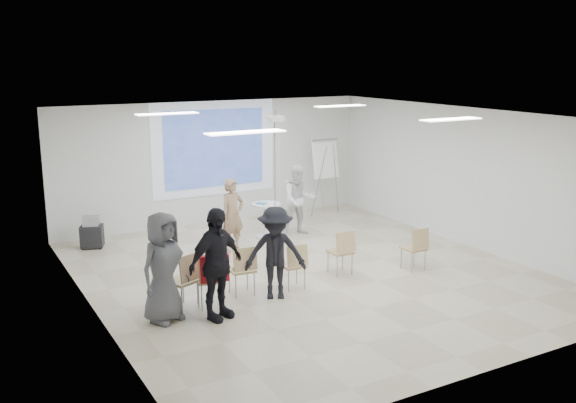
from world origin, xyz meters
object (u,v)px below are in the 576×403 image
player_right (299,196)px  av_cart (92,233)px  pedestal_table (267,218)px  chair_right_far (416,245)px  chair_right_inner (342,249)px  laptop (241,268)px  chair_left_inner (243,267)px  audience_mid (275,247)px  chair_center (295,262)px  chair_left_mid (211,276)px  audience_outer (163,261)px  audience_left (216,256)px  player_left (233,210)px  chair_far_left (185,277)px  flipchart_easel (325,159)px

player_right → av_cart: 4.66m
pedestal_table → chair_right_far: 3.73m
chair_right_inner → laptop: (-2.09, 0.03, -0.04)m
chair_left_inner → audience_mid: size_ratio=0.49×
chair_center → chair_right_far: bearing=-3.1°
player_right → chair_right_inner: bearing=-91.3°
chair_left_mid → chair_right_inner: (2.79, 0.30, -0.03)m
chair_left_mid → audience_outer: audience_outer is taller
audience_left → player_left: bearing=41.4°
pedestal_table → player_left: size_ratio=0.50×
pedestal_table → chair_right_inner: 2.95m
player_right → audience_outer: (-4.34, -3.31, 0.08)m
chair_left_inner → laptop: size_ratio=2.73×
chair_far_left → laptop: bearing=-11.5°
chair_right_inner → audience_outer: bearing=-171.8°
audience_mid → audience_outer: 1.97m
pedestal_table → chair_left_inner: size_ratio=1.00×
pedestal_table → chair_center: (-1.08, -3.16, 0.03)m
chair_center → chair_right_far: 2.55m
chair_left_mid → audience_mid: (1.14, -0.11, 0.36)m
chair_far_left → audience_outer: bearing=-173.0°
pedestal_table → laptop: bearing=-124.5°
chair_left_mid → player_left: bearing=69.2°
player_left → chair_left_inner: bearing=-124.1°
av_cart → flipchart_easel: bearing=22.5°
chair_right_inner → chair_right_far: chair_right_inner is taller
chair_far_left → pedestal_table: bearing=22.8°
chair_left_mid → chair_left_inner: (0.69, 0.24, -0.02)m
chair_left_mid → chair_right_far: 4.17m
laptop → av_cart: av_cart is taller
chair_right_far → pedestal_table: bearing=113.5°
chair_right_inner → flipchart_easel: flipchart_easel is taller
chair_center → chair_right_inner: (1.16, 0.21, 0.02)m
player_left → chair_far_left: bearing=-141.4°
pedestal_table → audience_left: audience_left is taller
pedestal_table → player_left: bearing=-153.2°
chair_right_inner → chair_left_mid: bearing=-172.4°
chair_left_inner → chair_far_left: bearing=-168.9°
chair_center → chair_right_inner: 1.18m
flipchart_easel → player_right: bearing=-141.2°
flipchart_easel → av_cart: bearing=179.2°
player_left → audience_mid: size_ratio=0.98×
player_left → audience_left: (-1.71, -3.15, 0.14)m
laptop → av_cart: (-1.64, 4.09, -0.16)m
chair_right_far → flipchart_easel: flipchart_easel is taller
chair_center → pedestal_table: bearing=74.2°
chair_center → flipchart_easel: size_ratio=0.42×
player_left → player_right: 1.95m
chair_left_mid → chair_center: (1.63, 0.09, -0.06)m
player_right → audience_outer: bearing=-129.9°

